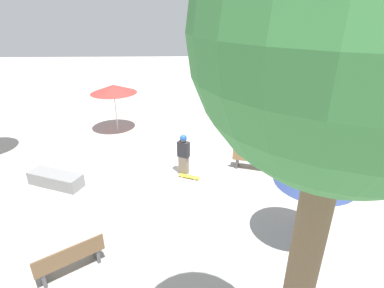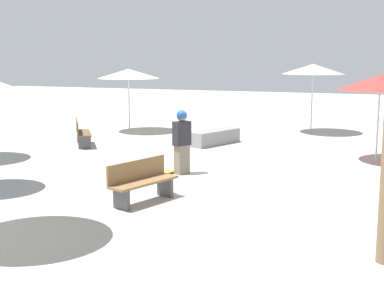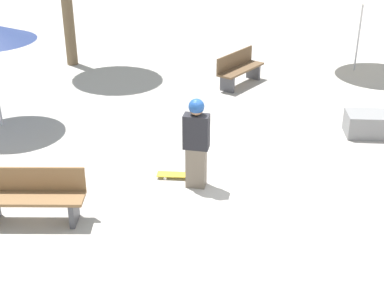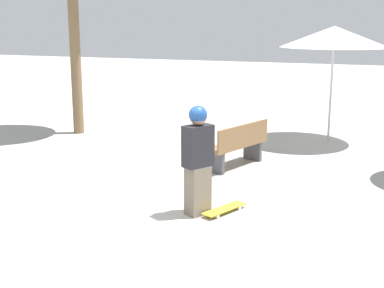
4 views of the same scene
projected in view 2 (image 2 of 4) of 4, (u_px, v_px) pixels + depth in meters
name	position (u px, v px, depth m)	size (l,w,h in m)	color
ground_plane	(215.00, 170.00, 13.84)	(60.00, 60.00, 0.00)	#ADA8A0
skater_main	(182.00, 140.00, 13.24)	(0.49, 0.42, 1.61)	#726656
skateboard	(166.00, 172.00, 13.31)	(0.82, 0.49, 0.07)	gold
concrete_ledge	(214.00, 137.00, 17.79)	(2.09, 1.34, 0.48)	gray
bench_near	(142.00, 182.00, 10.73)	(1.66, 0.93, 0.85)	#47474C
bench_far	(82.00, 133.00, 17.44)	(1.57, 1.27, 0.85)	#47474C
shade_umbrella_cream	(129.00, 74.00, 20.49)	(2.38, 2.38, 2.42)	#B7B7BC
shade_umbrella_red	(380.00, 82.00, 14.56)	(2.26, 2.26, 2.41)	#B7B7BC
shade_umbrella_grey	(313.00, 69.00, 20.11)	(2.38, 2.38, 2.62)	#B7B7BC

